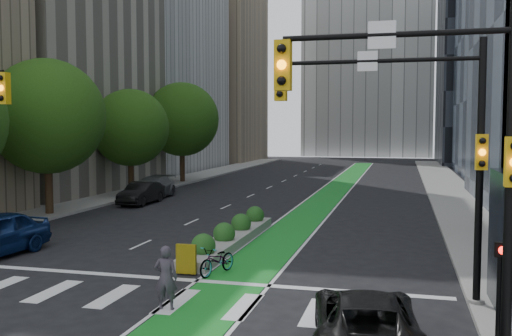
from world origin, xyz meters
The scene contains 19 objects.
ground centered at (0.00, 0.00, 0.00)m, with size 160.00×160.00×0.00m, color black.
sidewalk_left centered at (-11.80, 25.00, 0.07)m, with size 3.60×90.00×0.15m, color gray.
sidewalk_right centered at (11.80, 25.00, 0.07)m, with size 3.60×90.00×0.15m, color gray.
bike_lane_paint centered at (3.00, 30.00, 0.01)m, with size 2.20×70.00×0.01m, color #188525.
building_beige centered at (-20.00, 24.00, 15.00)m, with size 14.00×18.00×30.00m, color #B7AD99.
building_tan_far centered at (-20.00, 66.00, 13.00)m, with size 14.00×16.00×26.00m, color tan.
building_dark_end centered at (20.00, 68.00, 14.00)m, with size 14.00×18.00×28.00m, color black.
tree_mid centered at (-11.00, 12.00, 5.57)m, with size 6.40×6.40×8.78m.
tree_midfar centered at (-11.00, 22.00, 4.95)m, with size 5.60×5.60×7.76m.
tree_far centered at (-11.00, 32.00, 5.69)m, with size 6.60×6.60×9.00m.
signal_right centered at (8.67, 0.47, 4.80)m, with size 5.82×0.51×7.20m.
signal_far_right centered at (8.98, -4.03, 4.75)m, with size 4.82×0.51×7.20m.
median_planter centered at (1.20, 7.04, 0.37)m, with size 1.20×10.26×1.10m.
ped_signal_post centered at (10.30, -2.58, 1.58)m, with size 0.32×0.43×2.46m.
bicycle centered at (2.18, 2.17, 0.49)m, with size 0.65×1.86×0.98m, color gray.
cyclist centered at (2.00, -1.74, 0.88)m, with size 0.64×0.42×1.77m, color #3C3641.
parked_car_left_mid centered at (-8.18, 17.81, 0.72)m, with size 1.52×4.36×1.44m, color black.
parked_car_left_far centered at (-8.78, 20.79, 0.76)m, with size 2.13×5.24×1.52m, color #585A5D.
parked_car_right centered at (7.45, -3.36, 0.69)m, with size 2.30×4.99×1.39m, color black.
Camera 1 is at (8.16, -15.86, 4.94)m, focal length 40.00 mm.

